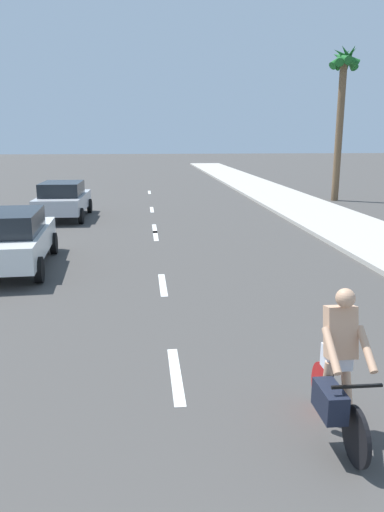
{
  "coord_description": "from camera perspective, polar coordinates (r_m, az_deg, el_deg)",
  "views": [
    {
      "loc": [
        -0.43,
        -0.15,
        3.46
      ],
      "look_at": [
        0.54,
        9.44,
        1.1
      ],
      "focal_mm": 34.42,
      "sensor_mm": 36.0,
      "label": 1
    }
  ],
  "objects": [
    {
      "name": "lane_stripe_6",
      "position": [
        23.86,
        -4.68,
        5.39
      ],
      "size": [
        0.16,
        1.8,
        0.01
      ],
      "primitive_type": "cube",
      "color": "white",
      "rests_on": "ground"
    },
    {
      "name": "parked_car_white",
      "position": [
        13.86,
        -20.54,
        1.99
      ],
      "size": [
        2.28,
        4.61,
        1.57
      ],
      "rotation": [
        0.0,
        0.0,
        0.06
      ],
      "color": "white",
      "rests_on": "ground"
    },
    {
      "name": "lane_stripe_5",
      "position": [
        18.92,
        -4.37,
        3.2
      ],
      "size": [
        0.16,
        1.8,
        0.01
      ],
      "primitive_type": "cube",
      "color": "white",
      "rests_on": "ground"
    },
    {
      "name": "lane_stripe_3",
      "position": [
        11.77,
        -3.42,
        -3.34
      ],
      "size": [
        0.16,
        1.8,
        0.01
      ],
      "primitive_type": "cube",
      "color": "white",
      "rests_on": "ground"
    },
    {
      "name": "sidewalk_strip",
      "position": [
        23.73,
        13.64,
        5.17
      ],
      "size": [
        3.6,
        80.0,
        0.14
      ],
      "primitive_type": "cube",
      "color": "#B2ADA3",
      "rests_on": "ground"
    },
    {
      "name": "lane_stripe_7",
      "position": [
        31.37,
        -4.98,
        7.39
      ],
      "size": [
        0.16,
        1.8,
        0.01
      ],
      "primitive_type": "cube",
      "color": "white",
      "rests_on": "ground"
    },
    {
      "name": "lane_stripe_2",
      "position": [
        7.52,
        -1.89,
        -13.62
      ],
      "size": [
        0.16,
        1.8,
        0.01
      ],
      "primitive_type": "cube",
      "color": "white",
      "rests_on": "ground"
    },
    {
      "name": "ground_plane",
      "position": [
        20.45,
        -4.48,
        3.98
      ],
      "size": [
        160.0,
        160.0,
        0.0
      ],
      "primitive_type": "plane",
      "color": "#423F3D"
    },
    {
      "name": "cyclist",
      "position": [
        6.0,
        16.55,
        -12.87
      ],
      "size": [
        0.62,
        1.71,
        1.82
      ],
      "rotation": [
        0.0,
        0.0,
        3.13
      ],
      "color": "black",
      "rests_on": "ground"
    },
    {
      "name": "lane_stripe_4",
      "position": [
        17.55,
        -4.24,
        2.37
      ],
      "size": [
        0.16,
        1.8,
        0.01
      ],
      "primitive_type": "cube",
      "color": "white",
      "rests_on": "ground"
    },
    {
      "name": "parked_car_silver",
      "position": [
        21.85,
        -14.74,
        6.43
      ],
      "size": [
        2.07,
        4.39,
        1.57
      ],
      "rotation": [
        0.0,
        0.0,
        -0.02
      ],
      "color": "#B7BABF",
      "rests_on": "ground"
    },
    {
      "name": "palm_tree_far",
      "position": [
        28.28,
        17.1,
        18.72
      ],
      "size": [
        1.69,
        1.94,
        8.11
      ],
      "color": "brown",
      "rests_on": "ground"
    }
  ]
}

